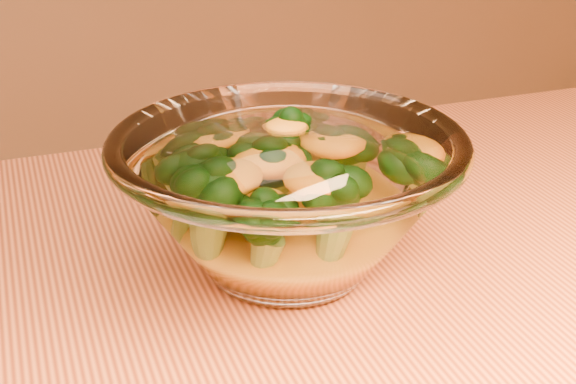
% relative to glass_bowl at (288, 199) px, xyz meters
% --- Properties ---
extents(glass_bowl, '(0.24, 0.24, 0.11)m').
position_rel_glass_bowl_xyz_m(glass_bowl, '(0.00, 0.00, 0.00)').
color(glass_bowl, white).
rests_on(glass_bowl, table).
extents(cheese_sauce, '(0.12, 0.12, 0.03)m').
position_rel_glass_bowl_xyz_m(cheese_sauce, '(0.00, 0.00, -0.02)').
color(cheese_sauce, orange).
rests_on(cheese_sauce, glass_bowl).
extents(broccoli_heap, '(0.17, 0.15, 0.07)m').
position_rel_glass_bowl_xyz_m(broccoli_heap, '(-0.00, 0.01, 0.01)').
color(broccoli_heap, black).
rests_on(broccoli_heap, cheese_sauce).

